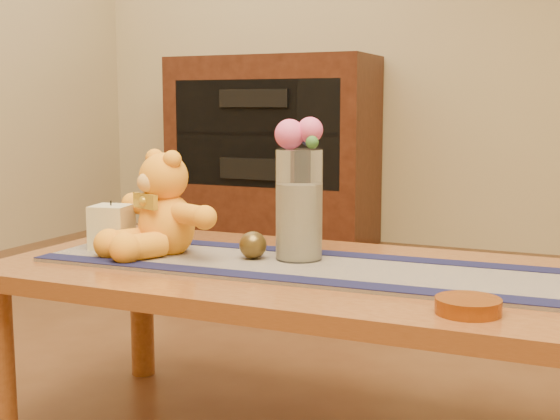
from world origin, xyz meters
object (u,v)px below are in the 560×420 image
at_px(pillar_candle, 112,227).
at_px(amber_dish, 468,306).
at_px(glass_vase, 299,205).
at_px(bronze_ball, 253,245).
at_px(teddy_bear, 166,204).

relative_size(pillar_candle, amber_dish, 0.93).
relative_size(glass_vase, amber_dish, 2.19).
bearing_deg(amber_dish, bronze_ball, 156.15).
xyz_separation_m(pillar_candle, glass_vase, (0.49, 0.07, 0.07)).
height_order(glass_vase, bronze_ball, glass_vase).
xyz_separation_m(glass_vase, amber_dish, (0.44, -0.28, -0.12)).
xyz_separation_m(pillar_candle, amber_dish, (0.93, -0.21, -0.05)).
bearing_deg(teddy_bear, amber_dish, 8.57).
xyz_separation_m(teddy_bear, pillar_candle, (-0.15, -0.01, -0.06)).
height_order(glass_vase, amber_dish, glass_vase).
distance_m(teddy_bear, pillar_candle, 0.17).
distance_m(bronze_ball, amber_dish, 0.60).
xyz_separation_m(teddy_bear, glass_vase, (0.33, 0.05, 0.01)).
bearing_deg(amber_dish, pillar_candle, 167.07).
distance_m(teddy_bear, bronze_ball, 0.25).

